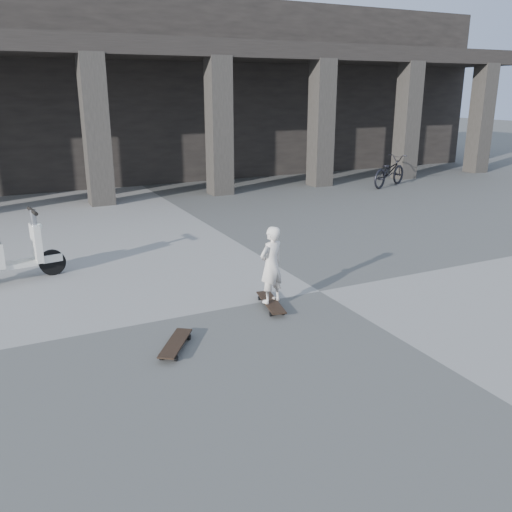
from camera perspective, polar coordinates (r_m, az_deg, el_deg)
name	(u,v)px	position (r m, az deg, el deg)	size (l,w,h in m)	color
ground	(320,291)	(8.65, 6.74, -3.71)	(90.00, 90.00, 0.00)	#4C4C4A
colonnade	(118,91)	(21.02, -14.37, 16.51)	(28.00, 8.82, 6.00)	black
longboard	(271,303)	(7.96, 1.58, -4.94)	(0.38, 0.93, 0.09)	black
skateboard_spare	(175,344)	(6.79, -8.47, -9.14)	(0.63, 0.79, 0.10)	black
child	(271,265)	(7.76, 1.61, -0.93)	(0.41, 0.27, 1.13)	silver
bicycle	(389,171)	(18.49, 13.85, 8.65)	(0.66, 1.91, 1.00)	black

